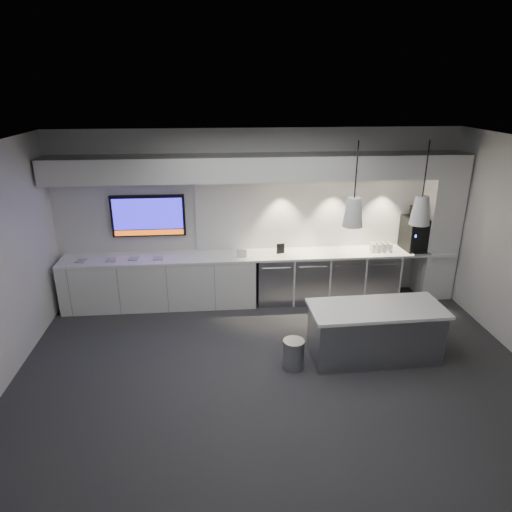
{
  "coord_description": "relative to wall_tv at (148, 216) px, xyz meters",
  "views": [
    {
      "loc": [
        -0.73,
        -5.22,
        3.66
      ],
      "look_at": [
        -0.17,
        1.1,
        1.27
      ],
      "focal_mm": 32.0,
      "sensor_mm": 36.0,
      "label": 1
    }
  ],
  "objects": [
    {
      "name": "sign_black",
      "position": [
        2.26,
        -0.27,
        -0.57
      ],
      "size": [
        0.14,
        0.05,
        0.18
      ],
      "primitive_type": "cube",
      "rotation": [
        0.0,
        0.0,
        0.19
      ],
      "color": "black",
      "rests_on": "back_counter"
    },
    {
      "name": "ceiling",
      "position": [
        1.9,
        -2.45,
        1.44
      ],
      "size": [
        7.0,
        7.0,
        0.0
      ],
      "primitive_type": "plane",
      "rotation": [
        3.14,
        0.0,
        0.0
      ],
      "color": "black",
      "rests_on": "wall_back"
    },
    {
      "name": "sign_white",
      "position": [
        1.57,
        -0.4,
        -0.59
      ],
      "size": [
        0.18,
        0.05,
        0.14
      ],
      "primitive_type": "cube",
      "rotation": [
        0.0,
        0.0,
        -0.15
      ],
      "color": "white",
      "rests_on": "back_counter"
    },
    {
      "name": "back_counter",
      "position": [
        1.9,
        -0.27,
        -0.68
      ],
      "size": [
        6.8,
        0.65,
        0.04
      ],
      "primitive_type": "cube",
      "color": "white",
      "rests_on": "left_base_cabinets"
    },
    {
      "name": "fridge_unit_d",
      "position": [
        4.04,
        -0.27,
        -1.13
      ],
      "size": [
        0.6,
        0.61,
        0.85
      ],
      "primitive_type": "cube",
      "color": "#909398",
      "rests_on": "floor"
    },
    {
      "name": "column",
      "position": [
        5.1,
        -0.25,
        -0.26
      ],
      "size": [
        0.55,
        0.55,
        2.6
      ],
      "primitive_type": "cube",
      "color": "white",
      "rests_on": "floor"
    },
    {
      "name": "tray_c",
      "position": [
        -0.25,
        -0.35,
        -0.65
      ],
      "size": [
        0.17,
        0.17,
        0.02
      ],
      "primitive_type": "cube",
      "rotation": [
        0.0,
        0.0,
        -0.09
      ],
      "color": "#ACACAC",
      "rests_on": "back_counter"
    },
    {
      "name": "floor",
      "position": [
        1.9,
        -2.45,
        -1.56
      ],
      "size": [
        7.0,
        7.0,
        0.0
      ],
      "primitive_type": "plane",
      "color": "#2E2E30",
      "rests_on": "ground"
    },
    {
      "name": "pendant_right",
      "position": [
        3.78,
        -2.21,
        0.59
      ],
      "size": [
        0.26,
        0.26,
        1.07
      ],
      "color": "white",
      "rests_on": "ceiling"
    },
    {
      "name": "fridge_unit_a",
      "position": [
        2.15,
        -0.27,
        -1.13
      ],
      "size": [
        0.6,
        0.61,
        0.85
      ],
      "primitive_type": "cube",
      "color": "#909398",
      "rests_on": "floor"
    },
    {
      "name": "wall_front",
      "position": [
        1.9,
        -4.95,
        -0.06
      ],
      "size": [
        7.0,
        0.0,
        7.0
      ],
      "primitive_type": "plane",
      "rotation": [
        -1.57,
        0.0,
        0.0
      ],
      "color": "silver",
      "rests_on": "floor"
    },
    {
      "name": "soffit",
      "position": [
        1.9,
        -0.25,
        0.84
      ],
      "size": [
        6.9,
        0.6,
        0.4
      ],
      "primitive_type": "cube",
      "color": "white",
      "rests_on": "wall_back"
    },
    {
      "name": "backsplash",
      "position": [
        3.1,
        0.03,
        -0.01
      ],
      "size": [
        4.6,
        0.03,
        1.3
      ],
      "primitive_type": "cube",
      "color": "white",
      "rests_on": "wall_back"
    },
    {
      "name": "cup_cluster",
      "position": [
        4.04,
        -0.32,
        -0.58
      ],
      "size": [
        0.38,
        0.18,
        0.15
      ],
      "primitive_type": null,
      "color": "white",
      "rests_on": "back_counter"
    },
    {
      "name": "tray_a",
      "position": [
        -1.1,
        -0.37,
        -0.65
      ],
      "size": [
        0.18,
        0.18,
        0.02
      ],
      "primitive_type": "cube",
      "rotation": [
        0.0,
        0.0,
        -0.12
      ],
      "color": "#ACACAC",
      "rests_on": "back_counter"
    },
    {
      "name": "fridge_unit_b",
      "position": [
        2.78,
        -0.27,
        -1.13
      ],
      "size": [
        0.6,
        0.61,
        0.85
      ],
      "primitive_type": "cube",
      "color": "#909398",
      "rests_on": "floor"
    },
    {
      "name": "wall_tv",
      "position": [
        0.0,
        0.0,
        0.0
      ],
      "size": [
        1.25,
        0.07,
        0.72
      ],
      "color": "black",
      "rests_on": "wall_back"
    },
    {
      "name": "fridge_unit_c",
      "position": [
        3.41,
        -0.27,
        -1.13
      ],
      "size": [
        0.6,
        0.61,
        0.85
      ],
      "primitive_type": "cube",
      "color": "#909398",
      "rests_on": "floor"
    },
    {
      "name": "island",
      "position": [
        3.33,
        -2.21,
        -1.16
      ],
      "size": [
        1.88,
        0.85,
        0.79
      ],
      "rotation": [
        0.0,
        0.0,
        0.03
      ],
      "color": "#909398",
      "rests_on": "floor"
    },
    {
      "name": "wall_back",
      "position": [
        1.9,
        0.05,
        -0.06
      ],
      "size": [
        7.0,
        0.0,
        7.0
      ],
      "primitive_type": "plane",
      "rotation": [
        1.57,
        0.0,
        0.0
      ],
      "color": "silver",
      "rests_on": "floor"
    },
    {
      "name": "bin",
      "position": [
        2.16,
        -2.37,
        -1.35
      ],
      "size": [
        0.35,
        0.35,
        0.42
      ],
      "primitive_type": "cylinder",
      "rotation": [
        0.0,
        0.0,
        -0.2
      ],
      "color": "#909398",
      "rests_on": "floor"
    },
    {
      "name": "tray_d",
      "position": [
        0.16,
        -0.36,
        -0.65
      ],
      "size": [
        0.18,
        0.18,
        0.02
      ],
      "primitive_type": "cube",
      "rotation": [
        0.0,
        0.0,
        0.13
      ],
      "color": "#ACACAC",
      "rests_on": "back_counter"
    },
    {
      "name": "tray_b",
      "position": [
        -0.61,
        -0.37,
        -0.65
      ],
      "size": [
        0.16,
        0.16,
        0.02
      ],
      "primitive_type": "cube",
      "rotation": [
        0.0,
        0.0,
        0.02
      ],
      "color": "#ACACAC",
      "rests_on": "back_counter"
    },
    {
      "name": "coffee_machine",
      "position": [
        4.69,
        -0.25,
        -0.34
      ],
      "size": [
        0.46,
        0.62,
        0.77
      ],
      "rotation": [
        0.0,
        0.0,
        0.07
      ],
      "color": "black",
      "rests_on": "back_counter"
    },
    {
      "name": "left_base_cabinets",
      "position": [
        0.15,
        -0.27,
        -1.13
      ],
      "size": [
        3.3,
        0.63,
        0.86
      ],
      "primitive_type": "cube",
      "color": "white",
      "rests_on": "floor"
    },
    {
      "name": "pendant_left",
      "position": [
        2.89,
        -2.21,
        0.59
      ],
      "size": [
        0.26,
        0.26,
        1.07
      ],
      "color": "white",
      "rests_on": "ceiling"
    }
  ]
}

